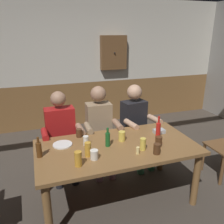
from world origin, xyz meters
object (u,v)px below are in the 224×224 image
object	(u,v)px
plate_0	(63,145)
pint_glass_6	(122,136)
pint_glass_2	(143,144)
wall_dart_cabinet	(114,53)
pint_glass_0	(79,133)
pint_glass_8	(159,141)
condiment_caddy	(159,131)
bottle_2	(39,149)
person_2	(136,122)
bottle_0	(158,130)
person_0	(61,132)
dining_table	(117,153)
pint_glass_7	(86,141)
pint_glass_3	(88,149)
person_1	(100,126)
table_candle	(138,150)
pint_glass_5	(94,155)
pint_glass_1	(78,159)
pint_glass_4	(157,149)

from	to	relation	value
plate_0	pint_glass_6	distance (m)	0.70
pint_glass_2	wall_dart_cabinet	size ratio (longest dim) A/B	0.20
pint_glass_0	pint_glass_8	size ratio (longest dim) A/B	0.93
condiment_caddy	bottle_2	xyz separation A→B (m)	(-1.49, -0.13, 0.06)
person_2	plate_0	distance (m)	1.25
bottle_0	person_0	bearing A→B (deg)	147.10
pint_glass_0	dining_table	bearing A→B (deg)	-45.85
bottle_0	pint_glass_6	world-z (taller)	bottle_0
condiment_caddy	pint_glass_6	xyz separation A→B (m)	(-0.54, -0.05, 0.03)
bottle_2	pint_glass_7	bearing A→B (deg)	10.71
condiment_caddy	bottle_2	distance (m)	1.50
pint_glass_3	person_1	bearing A→B (deg)	65.76
wall_dart_cabinet	table_candle	bearing A→B (deg)	-103.95
person_2	condiment_caddy	xyz separation A→B (m)	(0.07, -0.54, 0.07)
person_1	pint_glass_5	world-z (taller)	person_1
bottle_0	pint_glass_3	world-z (taller)	bottle_0
dining_table	pint_glass_3	size ratio (longest dim) A/B	11.66
pint_glass_5	pint_glass_0	bearing A→B (deg)	94.08
person_2	bottle_0	xyz separation A→B (m)	(-0.03, -0.69, 0.16)
pint_glass_1	pint_glass_6	world-z (taller)	pint_glass_1
person_1	pint_glass_8	bearing A→B (deg)	119.40
pint_glass_2	pint_glass_3	size ratio (longest dim) A/B	0.89
pint_glass_1	pint_glass_5	distance (m)	0.19
person_1	pint_glass_4	world-z (taller)	person_1
pint_glass_2	bottle_0	bearing A→B (deg)	33.00
pint_glass_0	pint_glass_6	size ratio (longest dim) A/B	0.89
condiment_caddy	pint_glass_0	distance (m)	1.03
pint_glass_8	dining_table	bearing A→B (deg)	161.10
pint_glass_0	pint_glass_1	world-z (taller)	pint_glass_1
pint_glass_0	pint_glass_6	xyz separation A→B (m)	(0.46, -0.27, 0.01)
bottle_2	pint_glass_7	distance (m)	0.53
person_0	condiment_caddy	xyz separation A→B (m)	(1.19, -0.55, 0.08)
dining_table	pint_glass_2	bearing A→B (deg)	-38.14
dining_table	plate_0	size ratio (longest dim) A/B	8.22
person_2	pint_glass_3	distance (m)	1.25
pint_glass_4	pint_glass_1	bearing A→B (deg)	177.49
pint_glass_3	wall_dart_cabinet	distance (m)	2.99
bottle_0	pint_glass_7	world-z (taller)	bottle_0
pint_glass_7	wall_dart_cabinet	xyz separation A→B (m)	(1.17, 2.38, 0.76)
plate_0	dining_table	bearing A→B (deg)	-20.02
person_1	pint_glass_5	xyz separation A→B (m)	(-0.32, -0.90, 0.09)
person_2	person_0	bearing A→B (deg)	-9.71
condiment_caddy	person_1	bearing A→B (deg)	139.62
table_candle	wall_dart_cabinet	size ratio (longest dim) A/B	0.11
person_0	pint_glass_1	xyz separation A→B (m)	(0.05, -0.98, 0.13)
person_0	person_2	bearing A→B (deg)	178.07
plate_0	pint_glass_2	xyz separation A→B (m)	(0.83, -0.40, 0.06)
table_candle	pint_glass_5	world-z (taller)	pint_glass_5
plate_0	wall_dart_cabinet	size ratio (longest dim) A/B	0.32
person_0	pint_glass_4	world-z (taller)	person_0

